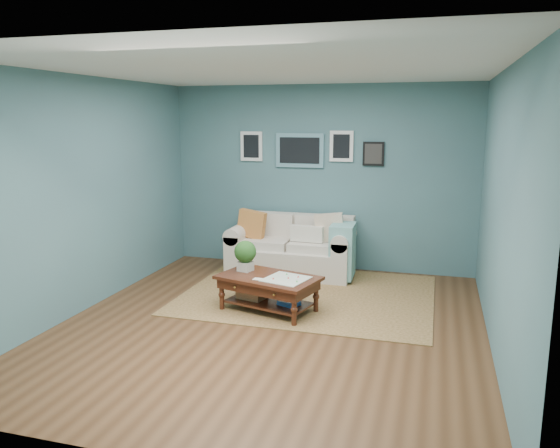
% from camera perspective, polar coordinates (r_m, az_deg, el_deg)
% --- Properties ---
extents(room_shell, '(5.00, 5.02, 2.70)m').
position_cam_1_polar(room_shell, '(5.74, -0.87, 2.40)').
color(room_shell, brown).
rests_on(room_shell, ground).
extents(area_rug, '(3.10, 2.48, 0.01)m').
position_cam_1_polar(area_rug, '(7.03, 2.97, -7.34)').
color(area_rug, brown).
rests_on(area_rug, ground).
extents(loveseat, '(1.81, 0.82, 0.93)m').
position_cam_1_polar(loveseat, '(7.85, 1.76, -2.54)').
color(loveseat, beige).
rests_on(loveseat, ground).
extents(coffee_table, '(1.26, 0.93, 0.79)m').
position_cam_1_polar(coffee_table, '(6.39, -1.63, -6.00)').
color(coffee_table, '#32180E').
rests_on(coffee_table, ground).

